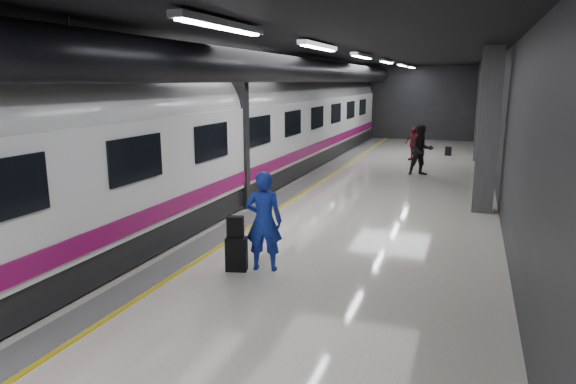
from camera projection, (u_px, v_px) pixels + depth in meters
The scene contains 9 objects.
ground at pixel (306, 214), 14.12m from camera, with size 40.00×40.00×0.00m, color silver.
platform_hall at pixel (308, 83), 14.35m from camera, with size 10.02×40.02×4.51m.
train at pixel (199, 135), 14.75m from camera, with size 3.05×38.00×4.05m.
traveler_main at pixel (264, 221), 9.78m from camera, with size 0.71×0.47×1.95m, color blue.
suitcase_main at pixel (237, 254), 9.86m from camera, with size 0.40×0.26×0.66m, color black.
shoulder_bag at pixel (235, 227), 9.78m from camera, with size 0.31×0.17×0.41m, color black.
traveler_far_a at pixel (421, 150), 19.79m from camera, with size 0.95×0.74×1.95m, color black.
traveler_far_b at pixel (413, 144), 23.58m from camera, with size 0.89×0.37×1.52m, color maroon.
suitcase_far at pixel (448, 151), 25.17m from camera, with size 0.30×0.19×0.44m, color black.
Camera 1 is at (4.14, -13.04, 3.59)m, focal length 32.00 mm.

